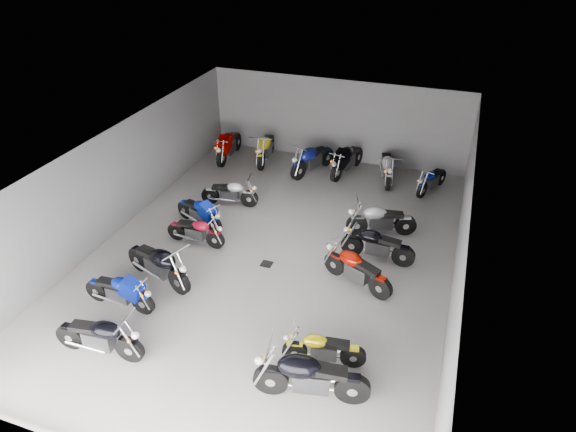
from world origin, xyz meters
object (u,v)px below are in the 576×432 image
at_px(motorcycle_back_b, 266,148).
at_px(motorcycle_back_f, 431,180).
at_px(motorcycle_back_a, 229,145).
at_px(motorcycle_back_c, 312,159).
at_px(motorcycle_left_b, 120,291).
at_px(motorcycle_right_b, 323,349).
at_px(drain_grate, 267,264).
at_px(motorcycle_right_f, 381,220).
at_px(motorcycle_left_f, 230,193).
at_px(motorcycle_right_d, 357,269).
at_px(motorcycle_left_c, 158,264).
at_px(motorcycle_left_d, 196,231).
at_px(motorcycle_back_d, 347,160).
at_px(motorcycle_right_e, 377,245).
at_px(motorcycle_right_a, 310,377).
at_px(motorcycle_left_e, 200,213).
at_px(motorcycle_left_a, 100,337).
at_px(motorcycle_back_e, 387,167).

xyz_separation_m(motorcycle_back_b, motorcycle_back_f, (6.40, -0.41, -0.12)).
height_order(motorcycle_back_a, motorcycle_back_c, motorcycle_back_a).
bearing_deg(motorcycle_back_a, motorcycle_back_b, -174.50).
xyz_separation_m(motorcycle_left_b, motorcycle_back_c, (2.28, 8.85, 0.08)).
bearing_deg(motorcycle_right_b, drain_grate, 26.68).
height_order(motorcycle_left_b, motorcycle_back_b, motorcycle_back_b).
distance_m(motorcycle_right_b, motorcycle_right_f, 5.61).
relative_size(motorcycle_right_b, motorcycle_back_a, 0.77).
height_order(motorcycle_left_f, motorcycle_right_d, motorcycle_right_d).
bearing_deg(motorcycle_back_f, motorcycle_left_c, 73.61).
xyz_separation_m(drain_grate, motorcycle_left_f, (-2.36, 2.74, 0.46)).
bearing_deg(motorcycle_left_d, motorcycle_back_d, 154.62).
bearing_deg(motorcycle_back_b, motorcycle_left_d, 83.30).
relative_size(motorcycle_right_e, motorcycle_back_d, 0.92).
height_order(motorcycle_left_d, motorcycle_back_c, motorcycle_back_c).
bearing_deg(motorcycle_right_a, motorcycle_back_b, 14.59).
relative_size(drain_grate, motorcycle_left_e, 0.17).
xyz_separation_m(motorcycle_right_a, motorcycle_back_d, (-1.76, 10.31, -0.01)).
bearing_deg(motorcycle_back_d, motorcycle_back_a, 16.85).
bearing_deg(motorcycle_left_f, motorcycle_left_c, -10.56).
bearing_deg(drain_grate, motorcycle_right_d, -1.54).
bearing_deg(motorcycle_right_b, motorcycle_left_f, 27.23).
xyz_separation_m(motorcycle_back_a, motorcycle_back_c, (3.50, -0.13, -0.00)).
relative_size(motorcycle_left_a, motorcycle_right_a, 0.91).
bearing_deg(motorcycle_back_c, motorcycle_back_e, -151.31).
xyz_separation_m(motorcycle_back_b, motorcycle_back_e, (4.76, -0.08, -0.03)).
distance_m(drain_grate, motorcycle_left_f, 3.65).
relative_size(motorcycle_left_b, motorcycle_back_f, 1.12).
relative_size(motorcycle_left_a, motorcycle_left_b, 1.09).
distance_m(motorcycle_left_b, motorcycle_right_a, 5.39).
distance_m(motorcycle_left_b, motorcycle_back_a, 9.06).
bearing_deg(motorcycle_right_e, motorcycle_left_a, 139.86).
height_order(motorcycle_left_e, motorcycle_right_e, motorcycle_right_e).
bearing_deg(motorcycle_left_a, motorcycle_back_f, 145.59).
relative_size(motorcycle_left_b, motorcycle_back_b, 0.85).
relative_size(motorcycle_left_d, motorcycle_left_f, 0.97).
distance_m(motorcycle_back_a, motorcycle_back_d, 4.74).
bearing_deg(motorcycle_left_a, motorcycle_left_f, 177.27).
bearing_deg(motorcycle_left_c, motorcycle_right_e, 137.27).
distance_m(motorcycle_left_b, motorcycle_right_f, 7.74).
bearing_deg(motorcycle_left_a, motorcycle_right_e, 133.96).
bearing_deg(motorcycle_right_d, motorcycle_back_a, 70.57).
bearing_deg(motorcycle_right_e, motorcycle_back_d, 24.72).
bearing_deg(motorcycle_right_e, motorcycle_back_b, 48.47).
xyz_separation_m(drain_grate, motorcycle_left_d, (-2.33, 0.28, 0.44)).
bearing_deg(motorcycle_left_a, motorcycle_right_a, 91.24).
distance_m(drain_grate, motorcycle_left_d, 2.39).
height_order(motorcycle_left_e, motorcycle_right_f, motorcycle_right_f).
relative_size(motorcycle_back_b, motorcycle_back_c, 1.06).
bearing_deg(motorcycle_left_b, motorcycle_back_e, 153.33).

